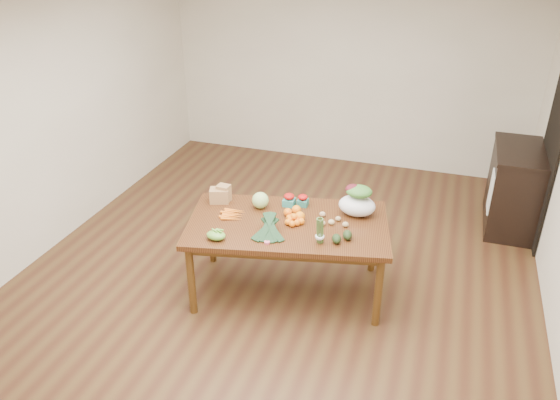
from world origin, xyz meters
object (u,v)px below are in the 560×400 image
(asparagus_bundle, at_px, (320,230))
(dining_table, at_px, (288,257))
(mandarin_cluster, at_px, (294,218))
(cabbage, at_px, (260,200))
(kale_bunch, at_px, (268,229))
(salad_bag, at_px, (357,202))
(cabinet, at_px, (513,188))
(paper_bag, at_px, (219,194))

(asparagus_bundle, bearing_deg, dining_table, 132.84)
(mandarin_cluster, distance_m, asparagus_bundle, 0.41)
(dining_table, bearing_deg, asparagus_bundle, -47.16)
(dining_table, xyz_separation_m, mandarin_cluster, (0.05, 0.01, 0.42))
(cabbage, height_order, kale_bunch, kale_bunch)
(asparagus_bundle, xyz_separation_m, salad_bag, (0.20, 0.59, 0.01))
(kale_bunch, distance_m, asparagus_bundle, 0.45)
(dining_table, xyz_separation_m, salad_bag, (0.56, 0.34, 0.51))
(cabbage, bearing_deg, cabinet, 37.33)
(asparagus_bundle, bearing_deg, mandarin_cluster, 127.14)
(paper_bag, distance_m, cabbage, 0.42)
(cabbage, relative_size, kale_bunch, 0.39)
(asparagus_bundle, height_order, salad_bag, salad_bag)
(mandarin_cluster, height_order, salad_bag, salad_bag)
(cabbage, relative_size, asparagus_bundle, 0.63)
(cabinet, distance_m, asparagus_bundle, 2.85)
(cabbage, distance_m, mandarin_cluster, 0.42)
(cabinet, height_order, salad_bag, salad_bag)
(dining_table, height_order, cabinet, cabinet)
(dining_table, relative_size, paper_bag, 7.53)
(dining_table, height_order, paper_bag, paper_bag)
(asparagus_bundle, bearing_deg, cabinet, 40.76)
(kale_bunch, bearing_deg, salad_bag, 32.19)
(salad_bag, bearing_deg, cabbage, -170.37)
(mandarin_cluster, relative_size, asparagus_bundle, 0.72)
(salad_bag, bearing_deg, kale_bunch, -135.46)
(cabbage, xyz_separation_m, asparagus_bundle, (0.69, -0.44, 0.05))
(kale_bunch, height_order, asparagus_bundle, asparagus_bundle)
(paper_bag, height_order, kale_bunch, paper_bag)
(dining_table, relative_size, asparagus_bundle, 7.20)
(mandarin_cluster, relative_size, kale_bunch, 0.45)
(paper_bag, bearing_deg, mandarin_cluster, -11.43)
(dining_table, relative_size, cabbage, 11.42)
(dining_table, distance_m, paper_bag, 0.89)
(paper_bag, distance_m, salad_bag, 1.32)
(cabinet, height_order, asparagus_bundle, asparagus_bundle)
(cabinet, xyz_separation_m, cabbage, (-2.38, -1.82, 0.36))
(cabbage, distance_m, asparagus_bundle, 0.82)
(mandarin_cluster, xyz_separation_m, kale_bunch, (-0.14, -0.31, 0.03))
(kale_bunch, relative_size, salad_bag, 1.17)
(cabinet, relative_size, kale_bunch, 2.55)
(cabinet, relative_size, cabbage, 6.47)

